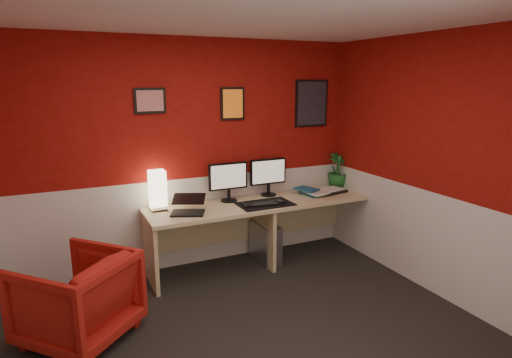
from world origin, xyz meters
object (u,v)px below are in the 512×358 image
Objects in this scene: laptop at (187,203)px; potted_plant at (337,170)px; monitor_right at (269,171)px; shoji_lamp at (158,191)px; pc_tower at (265,243)px; zen_tray at (330,191)px; armchair at (77,298)px; desk at (263,233)px; monitor_left at (229,176)px.

potted_plant reaches higher than laptop.
shoji_lamp is at bearing -178.67° from monitor_right.
potted_plant is 0.96× the size of pc_tower.
shoji_lamp reaches higher than laptop.
zen_tray is (0.74, -0.19, -0.28)m from monitor_right.
armchair reaches higher than pc_tower.
desk is 0.71m from monitor_right.
monitor_right is 1.34× the size of potted_plant.
potted_plant reaches higher than desk.
zen_tray is 0.81× the size of potted_plant.
shoji_lamp is at bearing 170.62° from desk.
monitor_right reaches higher than potted_plant.
monitor_left is at bearing -178.91° from potted_plant.
zen_tray reaches higher than armchair.
armchair is (-3.14, -0.91, -0.59)m from potted_plant.
desk is 1.01m from laptop.
pc_tower is (0.38, -0.15, -0.80)m from monitor_left.
monitor_right is at bearing 179.72° from potted_plant.
pc_tower is at bearing 179.69° from zen_tray.
laptop is at bearing 166.29° from armchair.
laptop is 0.42× the size of armchair.
pc_tower is (-1.09, -0.18, -0.72)m from potted_plant.
monitor_left reaches higher than desk.
monitor_left is at bearing 156.93° from pc_tower.
zen_tray is at bearing -7.21° from monitor_left.
shoji_lamp is 2.06m from zen_tray.
laptop is at bearing -164.62° from monitor_right.
monitor_left is 1.29× the size of pc_tower.
zen_tray is (1.25, -0.16, -0.28)m from monitor_left.
pc_tower is (-0.13, -0.19, -0.80)m from monitor_right.
shoji_lamp reaches higher than armchair.
monitor_left reaches higher than zen_tray.
armchair is (-0.87, -0.89, -0.57)m from shoji_lamp.
zen_tray is at bearing 1.52° from desk.
laptop is 1.12m from pc_tower.
desk is 4.48× the size of monitor_right.
potted_plant is at bearing 0.65° from shoji_lamp.
armchair is at bearing -126.38° from laptop.
monitor_left is (0.55, 0.26, 0.18)m from laptop.
zen_tray is at bearing -14.49° from monitor_right.
monitor_right is (1.06, 0.29, 0.18)m from laptop.
zen_tray is at bearing -140.08° from potted_plant.
monitor_right is 0.81m from zen_tray.
shoji_lamp is 0.69× the size of monitor_right.
zen_tray reaches higher than pc_tower.
laptop is 0.57× the size of monitor_left.
monitor_left is at bearing 164.94° from armchair.
shoji_lamp is 0.92× the size of potted_plant.
laptop is 0.73× the size of pc_tower.
armchair is at bearing -151.94° from monitor_left.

